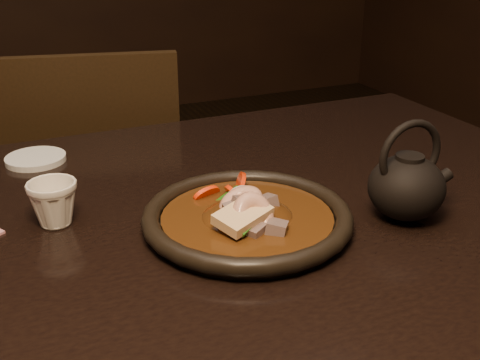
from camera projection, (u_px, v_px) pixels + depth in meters
name	position (u px, v px, depth m)	size (l,w,h in m)	color
table	(125.00, 281.00, 0.87)	(1.60, 0.90, 0.75)	black
chair	(101.00, 202.00, 1.55)	(0.50, 0.50, 0.89)	black
plate	(247.00, 219.00, 0.85)	(0.30, 0.30, 0.03)	black
stirfry	(246.00, 215.00, 0.84)	(0.14, 0.19, 0.07)	#3D200B
saucer_right	(36.00, 159.00, 1.08)	(0.11, 0.11, 0.01)	white
tea_cup	(53.00, 202.00, 0.85)	(0.07, 0.07, 0.07)	beige
teapot	(407.00, 184.00, 0.86)	(0.13, 0.11, 0.15)	black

